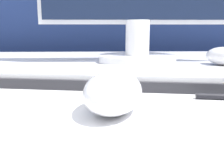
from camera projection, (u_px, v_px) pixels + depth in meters
partition_panel at (112, 62)px, 1.22m from camera, size 5.00×0.03×1.35m
computer_mouse_near at (113, 92)px, 0.29m from camera, size 0.08×0.12×0.05m
keyboard at (118, 77)px, 0.45m from camera, size 0.45×0.20×0.02m
computer_mouse_far at (224, 56)px, 0.67m from camera, size 0.11×0.12×0.05m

